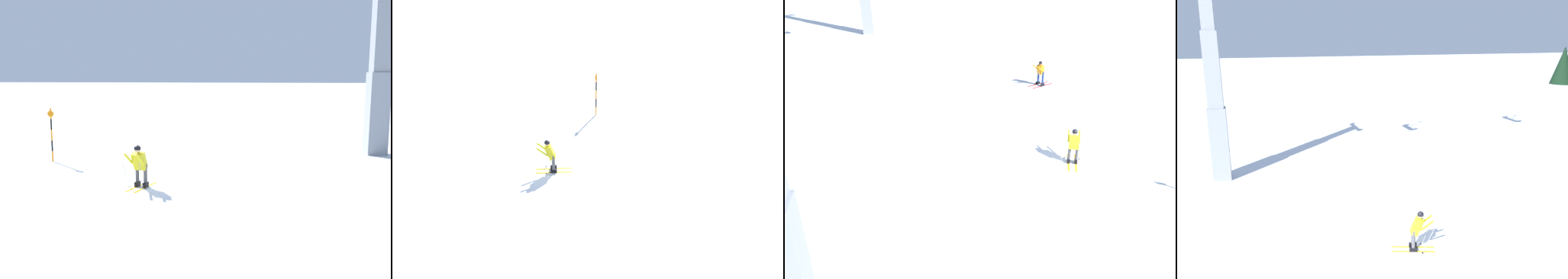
% 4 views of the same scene
% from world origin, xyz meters
% --- Properties ---
extents(ground_plane, '(260.00, 260.00, 0.00)m').
position_xyz_m(ground_plane, '(0.00, 0.00, 0.00)').
color(ground_plane, white).
extents(skier_carving_main, '(1.63, 1.00, 1.62)m').
position_xyz_m(skier_carving_main, '(0.55, 0.01, 0.86)').
color(skier_carving_main, yellow).
rests_on(skier_carving_main, ground_plane).
extents(lift_tower_near, '(0.92, 2.89, 12.26)m').
position_xyz_m(lift_tower_near, '(-6.45, 10.07, 5.04)').
color(lift_tower_near, gray).
rests_on(lift_tower_near, ground_plane).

